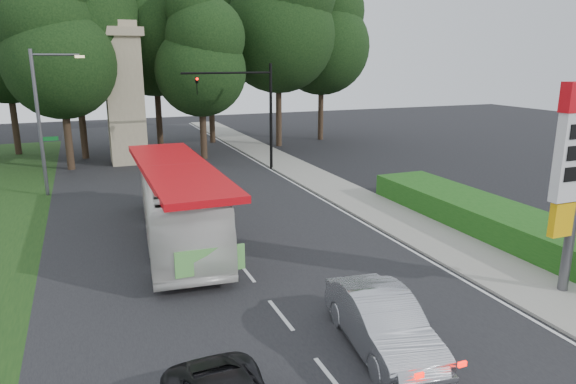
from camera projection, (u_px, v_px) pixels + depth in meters
name	position (u px, v px, depth m)	size (l,w,h in m)	color
road_surface	(216.00, 234.00, 22.62)	(14.00, 80.00, 0.02)	black
sidewalk_right	(382.00, 212.00, 25.67)	(3.00, 80.00, 0.12)	gray
hedge	(487.00, 217.00, 23.02)	(3.00, 14.00, 1.20)	#184E14
traffic_signal_mast	(252.00, 102.00, 34.26)	(6.10, 0.35, 7.20)	black
streetlight_signs	(43.00, 116.00, 27.97)	(2.75, 0.98, 8.00)	#59595E
monument	(124.00, 93.00, 36.78)	(3.00, 3.00, 10.05)	tan
tree_west_near	(2.00, 24.00, 38.95)	(8.40, 8.40, 16.50)	#2D2116
tree_center_right	(152.00, 13.00, 40.86)	(9.24, 9.24, 18.15)	#2D2116
tree_east_near	(209.00, 33.00, 44.79)	(8.12, 8.12, 15.95)	#2D2116
tree_east_mid	(278.00, 11.00, 42.58)	(9.52, 9.52, 18.70)	#2D2116
tree_far_east	(322.00, 26.00, 46.43)	(8.68, 8.68, 17.05)	#2D2116
tree_monument_left	(58.00, 40.00, 33.54)	(7.28, 7.28, 14.30)	#2D2116
tree_monument_right	(200.00, 51.00, 37.58)	(6.72, 6.72, 13.20)	#2D2116
transit_bus	(178.00, 203.00, 21.57)	(2.71, 11.58, 3.23)	white
sedan_silver	(382.00, 322.00, 13.48)	(1.65, 4.73, 1.56)	#A0A1A8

